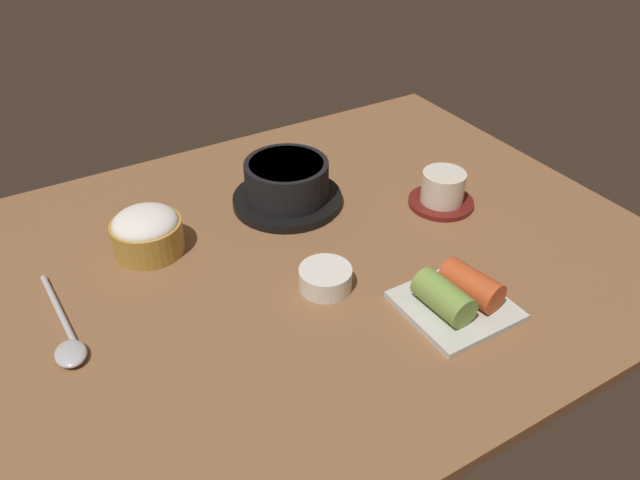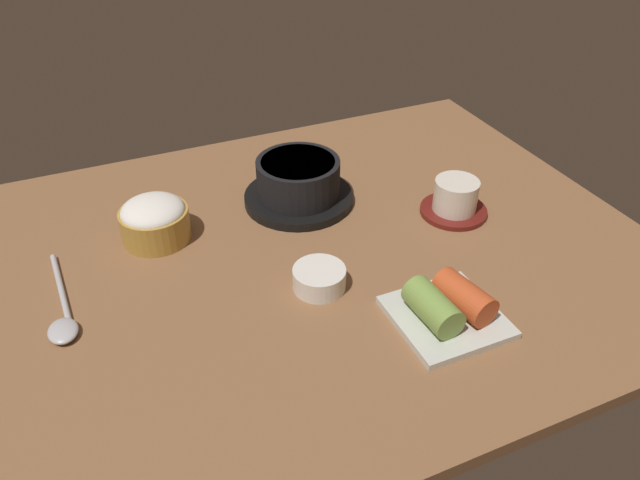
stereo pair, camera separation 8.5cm
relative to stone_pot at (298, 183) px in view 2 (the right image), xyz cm
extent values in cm
cube|color=brown|center=(-4.76, -12.83, -4.51)|extent=(100.00, 76.00, 2.00)
cylinder|color=black|center=(0.00, 0.00, -2.80)|extent=(17.43, 17.43, 1.42)
cylinder|color=black|center=(0.00, 0.00, 0.89)|extent=(13.17, 13.17, 5.96)
cylinder|color=#D15619|center=(0.00, 0.00, 3.57)|extent=(11.59, 11.59, 0.60)
cylinder|color=#B78C38|center=(-22.90, -0.90, -1.13)|extent=(10.00, 10.00, 4.77)
ellipsoid|color=white|center=(-22.90, -0.90, 1.26)|extent=(9.20, 9.20, 3.50)
cylinder|color=maroon|center=(20.93, -13.25, -3.11)|extent=(10.40, 10.40, 0.80)
cylinder|color=silver|center=(20.93, -13.25, -0.23)|extent=(6.79, 6.79, 4.95)
cylinder|color=#C6D18C|center=(20.93, -13.25, 1.94)|extent=(5.77, 5.77, 0.40)
cylinder|color=white|center=(-5.47, -20.78, -2.03)|extent=(7.08, 7.08, 2.96)
cylinder|color=#B73323|center=(-5.47, -20.78, -0.85)|extent=(5.80, 5.80, 0.50)
cube|color=silver|center=(6.42, -32.97, -3.01)|extent=(12.92, 12.92, 1.00)
cylinder|color=#7A9E47|center=(4.16, -32.97, -0.47)|extent=(4.48, 7.96, 4.08)
cylinder|color=#C64C23|center=(8.68, -32.97, -0.47)|extent=(5.42, 8.37, 4.08)
cylinder|color=#B7B7BC|center=(-37.02, -8.34, -3.11)|extent=(1.67, 16.56, 0.80)
ellipsoid|color=#B7B7BC|center=(-37.46, -16.60, -2.79)|extent=(3.60, 4.68, 1.26)
camera|label=1|loc=(-38.02, -74.07, 49.60)|focal=34.43mm
camera|label=2|loc=(-30.45, -77.96, 49.60)|focal=34.43mm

